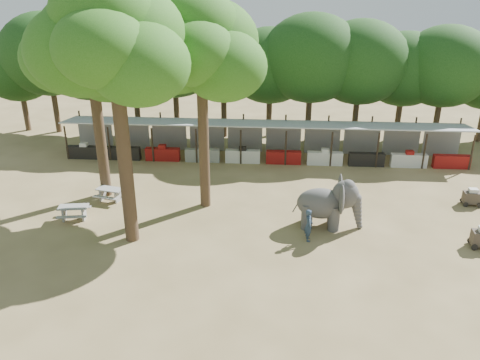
# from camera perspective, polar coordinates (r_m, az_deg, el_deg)

# --- Properties ---
(ground) EXTENTS (100.00, 100.00, 0.00)m
(ground) POSITION_cam_1_polar(r_m,az_deg,el_deg) (20.79, 1.75, -10.55)
(ground) COLOR brown
(ground) RESTS_ON ground
(vendor_stalls) EXTENTS (28.00, 2.99, 2.80)m
(vendor_stalls) POSITION_cam_1_polar(r_m,az_deg,el_deg) (32.84, 2.90, 4.60)
(vendor_stalls) COLOR #9CA0A4
(vendor_stalls) RESTS_ON ground
(yard_tree_left) EXTENTS (7.10, 6.90, 11.02)m
(yard_tree_left) POSITION_cam_1_polar(r_m,az_deg,el_deg) (26.62, -17.99, 14.79)
(yard_tree_left) COLOR #332316
(yard_tree_left) RESTS_ON ground
(yard_tree_center) EXTENTS (7.10, 6.90, 12.04)m
(yard_tree_center) POSITION_cam_1_polar(r_m,az_deg,el_deg) (20.81, -15.44, 15.92)
(yard_tree_center) COLOR #332316
(yard_tree_center) RESTS_ON ground
(yard_tree_back) EXTENTS (7.10, 6.90, 11.36)m
(yard_tree_back) POSITION_cam_1_polar(r_m,az_deg,el_deg) (24.02, -5.06, 15.83)
(yard_tree_back) COLOR #332316
(yard_tree_back) RESTS_ON ground
(backdrop_trees) EXTENTS (46.46, 5.95, 8.33)m
(backdrop_trees) POSITION_cam_1_polar(r_m,az_deg,el_deg) (36.84, 3.27, 13.53)
(backdrop_trees) COLOR #332316
(backdrop_trees) RESTS_ON ground
(elephant) EXTENTS (3.42, 2.61, 2.61)m
(elephant) POSITION_cam_1_polar(r_m,az_deg,el_deg) (23.80, 10.82, -2.79)
(elephant) COLOR #403E3D
(elephant) RESTS_ON ground
(handler) EXTENTS (0.44, 0.62, 1.62)m
(handler) POSITION_cam_1_polar(r_m,az_deg,el_deg) (22.61, 8.37, -5.45)
(handler) COLOR #26384C
(handler) RESTS_ON ground
(picnic_table_near) EXTENTS (1.70, 1.58, 0.75)m
(picnic_table_near) POSITION_cam_1_polar(r_m,az_deg,el_deg) (25.92, -19.61, -3.56)
(picnic_table_near) COLOR gray
(picnic_table_near) RESTS_ON ground
(picnic_table_far) EXTENTS (1.72, 1.61, 0.74)m
(picnic_table_far) POSITION_cam_1_polar(r_m,az_deg,el_deg) (27.54, -15.56, -1.50)
(picnic_table_far) COLOR gray
(picnic_table_far) RESTS_ON ground
(cart_back) EXTENTS (1.04, 0.71, 0.99)m
(cart_back) POSITION_cam_1_polar(r_m,az_deg,el_deg) (29.02, 26.43, -1.86)
(cart_back) COLOR #362C24
(cart_back) RESTS_ON ground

